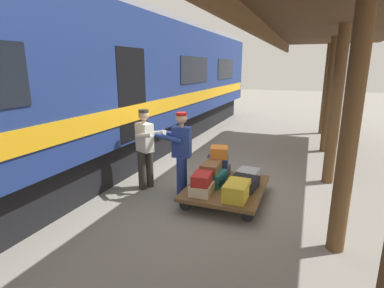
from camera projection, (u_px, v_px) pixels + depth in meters
ground_plane at (230, 193)px, 6.32m from camera, size 60.00×60.00×0.00m
platform_canopy at (348, 22)px, 4.87m from camera, size 3.20×14.87×3.56m
train_car at (78, 88)px, 7.13m from camera, size 3.02×21.94×4.00m
luggage_cart at (226, 188)px, 5.94m from camera, size 1.43×1.80×0.28m
suitcase_teal_softside at (211, 177)px, 6.01m from camera, size 0.56×0.55×0.27m
suitcase_slate_roller at (218, 171)px, 6.47m from camera, size 0.45×0.53×0.22m
suitcase_yellow_case at (237, 191)px, 5.34m from camera, size 0.39×0.60×0.30m
suitcase_black_hardshell at (243, 183)px, 5.79m from camera, size 0.57×0.67×0.20m
suitcase_gray_aluminum at (248, 175)px, 6.24m from camera, size 0.43×0.57×0.20m
suitcase_cream_canvas at (202, 188)px, 5.58m from camera, size 0.39×0.54×0.19m
suitcase_red_plastic at (202, 179)px, 5.53m from camera, size 0.36×0.51×0.20m
suitcase_brown_leather at (211, 167)px, 5.98m from camera, size 0.35×0.57×0.17m
suitcase_navy_fabric at (217, 162)px, 6.39m from camera, size 0.50×0.49×0.21m
suitcase_orange_carryall at (219, 152)px, 6.31m from camera, size 0.44×0.47×0.23m
porter_in_overalls at (181, 151)px, 5.99m from camera, size 0.70×0.49×1.70m
porter_by_door at (145, 147)px, 6.36m from camera, size 0.74×0.60×1.70m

